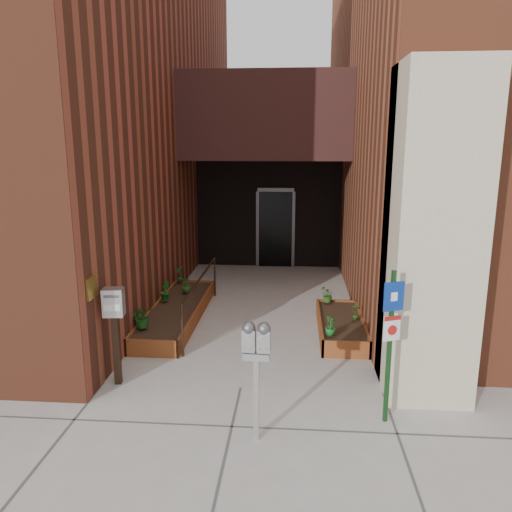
# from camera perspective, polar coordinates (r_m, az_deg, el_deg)

# --- Properties ---
(ground) EXTENTS (80.00, 80.00, 0.00)m
(ground) POSITION_cam_1_polar(r_m,az_deg,el_deg) (7.34, -1.79, -14.83)
(ground) COLOR #9E9991
(ground) RESTS_ON ground
(architecture) EXTENTS (20.00, 14.60, 10.00)m
(architecture) POSITION_cam_1_polar(r_m,az_deg,el_deg) (13.48, 0.61, 19.53)
(architecture) COLOR brown
(architecture) RESTS_ON ground
(planter_left) EXTENTS (0.90, 3.60, 0.30)m
(planter_left) POSITION_cam_1_polar(r_m,az_deg,el_deg) (9.99, -9.02, -6.47)
(planter_left) COLOR maroon
(planter_left) RESTS_ON ground
(planter_right) EXTENTS (0.80, 2.20, 0.30)m
(planter_right) POSITION_cam_1_polar(r_m,az_deg,el_deg) (9.30, 9.65, -7.98)
(planter_right) COLOR maroon
(planter_right) RESTS_ON ground
(handrail) EXTENTS (0.04, 3.34, 0.90)m
(handrail) POSITION_cam_1_polar(r_m,az_deg,el_deg) (9.66, -6.32, -3.25)
(handrail) COLOR black
(handrail) RESTS_ON ground
(parking_meter) EXTENTS (0.33, 0.16, 1.46)m
(parking_meter) POSITION_cam_1_polar(r_m,az_deg,el_deg) (5.73, 0.04, -10.63)
(parking_meter) COLOR #9C9C9F
(parking_meter) RESTS_ON ground
(sign_post) EXTENTS (0.25, 0.12, 1.95)m
(sign_post) POSITION_cam_1_polar(r_m,az_deg,el_deg) (6.26, 15.17, -8.31)
(sign_post) COLOR #163D18
(sign_post) RESTS_ON ground
(payment_dropbox) EXTENTS (0.31, 0.25, 1.43)m
(payment_dropbox) POSITION_cam_1_polar(r_m,az_deg,el_deg) (7.33, -15.88, -6.58)
(payment_dropbox) COLOR black
(payment_dropbox) RESTS_ON ground
(shrub_left_a) EXTENTS (0.52, 0.52, 0.41)m
(shrub_left_a) POSITION_cam_1_polar(r_m,az_deg,el_deg) (8.82, -12.85, -6.72)
(shrub_left_a) COLOR #1A5317
(shrub_left_a) RESTS_ON planter_left
(shrub_left_b) EXTENTS (0.27, 0.27, 0.39)m
(shrub_left_b) POSITION_cam_1_polar(r_m,az_deg,el_deg) (10.21, -10.38, -3.96)
(shrub_left_b) COLOR #1A5B1A
(shrub_left_b) RESTS_ON planter_left
(shrub_left_c) EXTENTS (0.24, 0.24, 0.33)m
(shrub_left_c) POSITION_cam_1_polar(r_m,az_deg,el_deg) (10.69, -8.00, -3.29)
(shrub_left_c) COLOR #265618
(shrub_left_c) RESTS_ON planter_left
(shrub_left_d) EXTENTS (0.29, 0.29, 0.40)m
(shrub_left_d) POSITION_cam_1_polar(r_m,az_deg,el_deg) (11.44, -8.71, -2.04)
(shrub_left_d) COLOR #1A5B20
(shrub_left_d) RESTS_ON planter_left
(shrub_right_a) EXTENTS (0.24, 0.24, 0.32)m
(shrub_right_a) POSITION_cam_1_polar(r_m,az_deg,el_deg) (8.38, 8.52, -7.94)
(shrub_right_a) COLOR #1A5D20
(shrub_right_a) RESTS_ON planter_right
(shrub_right_b) EXTENTS (0.18, 0.18, 0.30)m
(shrub_right_b) POSITION_cam_1_polar(r_m,az_deg,el_deg) (9.15, 11.34, -6.30)
(shrub_right_b) COLOR #295C1A
(shrub_right_b) RESTS_ON planter_right
(shrub_right_c) EXTENTS (0.38, 0.38, 0.30)m
(shrub_right_c) POSITION_cam_1_polar(r_m,az_deg,el_deg) (10.03, 8.19, -4.45)
(shrub_right_c) COLOR #285D1A
(shrub_right_c) RESTS_ON planter_right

